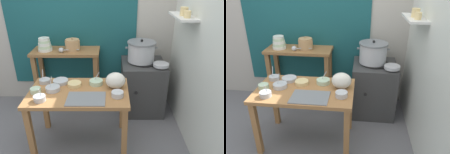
% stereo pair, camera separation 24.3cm
% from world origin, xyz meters
% --- Properties ---
extents(ground_plane, '(9.00, 9.00, 0.00)m').
position_xyz_m(ground_plane, '(0.00, 0.00, 0.00)').
color(ground_plane, slate).
extents(wall_back, '(4.40, 0.12, 2.60)m').
position_xyz_m(wall_back, '(0.08, 1.10, 1.30)').
color(wall_back, '#B2ADA3').
rests_on(wall_back, ground).
extents(wall_right, '(0.30, 3.20, 2.60)m').
position_xyz_m(wall_right, '(1.40, 0.20, 1.30)').
color(wall_right, silver).
rests_on(wall_right, ground).
extents(prep_table, '(1.10, 0.66, 0.72)m').
position_xyz_m(prep_table, '(0.07, -0.03, 0.61)').
color(prep_table, '#9E6B3D').
rests_on(prep_table, ground).
extents(back_shelf_table, '(0.96, 0.40, 0.90)m').
position_xyz_m(back_shelf_table, '(-0.22, 0.83, 0.68)').
color(back_shelf_table, olive).
rests_on(back_shelf_table, ground).
extents(stove_block, '(0.60, 0.61, 0.78)m').
position_xyz_m(stove_block, '(0.88, 0.70, 0.38)').
color(stove_block, '#383838').
rests_on(stove_block, ground).
extents(steamer_pot, '(0.44, 0.39, 0.31)m').
position_xyz_m(steamer_pot, '(0.84, 0.72, 0.92)').
color(steamer_pot, '#B7BABF').
rests_on(steamer_pot, stove_block).
extents(clay_pot, '(0.21, 0.21, 0.18)m').
position_xyz_m(clay_pot, '(-0.12, 0.83, 0.98)').
color(clay_pot, tan).
rests_on(clay_pot, back_shelf_table).
extents(bowl_stack_enamel, '(0.19, 0.19, 0.19)m').
position_xyz_m(bowl_stack_enamel, '(-0.50, 0.81, 0.98)').
color(bowl_stack_enamel, silver).
rests_on(bowl_stack_enamel, back_shelf_table).
extents(ladle, '(0.28, 0.07, 0.07)m').
position_xyz_m(ladle, '(-0.25, 0.73, 0.94)').
color(ladle, '#B7BABF').
rests_on(ladle, back_shelf_table).
extents(serving_tray, '(0.40, 0.28, 0.01)m').
position_xyz_m(serving_tray, '(0.17, -0.20, 0.72)').
color(serving_tray, slate).
rests_on(serving_tray, prep_table).
extents(plastic_bag, '(0.22, 0.17, 0.19)m').
position_xyz_m(plastic_bag, '(0.48, 0.04, 0.81)').
color(plastic_bag, silver).
rests_on(plastic_bag, prep_table).
extents(wide_pan, '(0.21, 0.21, 0.04)m').
position_xyz_m(wide_pan, '(1.09, 0.53, 0.80)').
color(wide_pan, '#B7BABF').
rests_on(wide_pan, stove_block).
extents(prep_bowl_0, '(0.11, 0.11, 0.05)m').
position_xyz_m(prep_bowl_0, '(-0.39, -0.07, 0.75)').
color(prep_bowl_0, '#B7D1AD').
rests_on(prep_bowl_0, prep_table).
extents(prep_bowl_1, '(0.16, 0.16, 0.16)m').
position_xyz_m(prep_bowl_1, '(-0.21, -0.02, 0.75)').
color(prep_bowl_1, '#B7BABF').
rests_on(prep_bowl_1, prep_table).
extents(prep_bowl_2, '(0.16, 0.16, 0.04)m').
position_xyz_m(prep_bowl_2, '(0.01, 0.08, 0.74)').
color(prep_bowl_2, '#E5C684').
rests_on(prep_bowl_2, prep_table).
extents(prep_bowl_3, '(0.12, 0.12, 0.16)m').
position_xyz_m(prep_bowl_3, '(-0.30, -0.23, 0.75)').
color(prep_bowl_3, '#B7BABF').
rests_on(prep_bowl_3, prep_table).
extents(prep_bowl_4, '(0.18, 0.18, 0.04)m').
position_xyz_m(prep_bowl_4, '(-0.17, 0.16, 0.74)').
color(prep_bowl_4, '#B7BABF').
rests_on(prep_bowl_4, prep_table).
extents(prep_bowl_5, '(0.13, 0.13, 0.06)m').
position_xyz_m(prep_bowl_5, '(0.50, -0.15, 0.75)').
color(prep_bowl_5, '#B7BABF').
rests_on(prep_bowl_5, prep_table).
extents(prep_bowl_6, '(0.16, 0.16, 0.15)m').
position_xyz_m(prep_bowl_6, '(0.26, 0.13, 0.75)').
color(prep_bowl_6, '#B7D1AD').
rests_on(prep_bowl_6, prep_table).
extents(prep_bowl_7, '(0.13, 0.13, 0.16)m').
position_xyz_m(prep_bowl_7, '(-0.36, 0.17, 0.75)').
color(prep_bowl_7, '#B7BABF').
rests_on(prep_bowl_7, prep_table).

